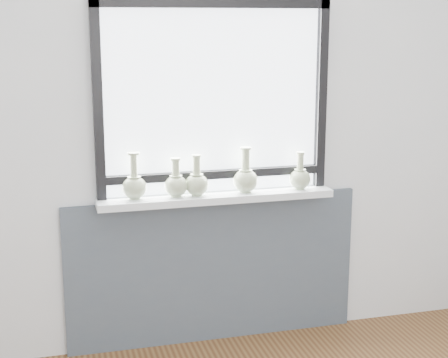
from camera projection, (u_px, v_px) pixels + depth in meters
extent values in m
cube|color=silver|center=(212.00, 120.00, 3.80)|extent=(3.60, 0.02, 2.60)
cube|color=#444D58|center=(214.00, 270.00, 3.96)|extent=(1.70, 0.03, 0.86)
cube|color=silver|center=(217.00, 197.00, 3.80)|extent=(1.32, 0.18, 0.04)
cube|color=black|center=(98.00, 101.00, 3.57)|extent=(0.05, 0.06, 1.05)
cube|color=black|center=(321.00, 95.00, 3.88)|extent=(0.05, 0.06, 1.05)
cube|color=black|center=(214.00, 3.00, 3.61)|extent=(1.30, 0.06, 0.05)
cube|color=black|center=(214.00, 174.00, 3.82)|extent=(1.20, 0.05, 0.04)
cube|color=white|center=(213.00, 102.00, 3.75)|extent=(1.20, 0.01, 1.00)
cylinder|color=#ADBD93|center=(135.00, 198.00, 3.69)|extent=(0.06, 0.06, 0.01)
ellipsoid|color=#ADBD93|center=(134.00, 188.00, 3.67)|extent=(0.13, 0.13, 0.12)
cone|color=#ADBD93|center=(134.00, 179.00, 3.66)|extent=(0.07, 0.07, 0.03)
cylinder|color=#ADBD93|center=(134.00, 167.00, 3.65)|extent=(0.04, 0.04, 0.14)
cylinder|color=#ADBD93|center=(133.00, 153.00, 3.63)|extent=(0.07, 0.07, 0.01)
cylinder|color=#ADBD93|center=(176.00, 196.00, 3.74)|extent=(0.06, 0.06, 0.01)
ellipsoid|color=#ADBD93|center=(176.00, 186.00, 3.72)|extent=(0.13, 0.13, 0.12)
cone|color=#ADBD93|center=(176.00, 178.00, 3.71)|extent=(0.07, 0.07, 0.03)
cylinder|color=#ADBD93|center=(176.00, 169.00, 3.70)|extent=(0.04, 0.04, 0.10)
cylinder|color=#ADBD93|center=(176.00, 159.00, 3.69)|extent=(0.06, 0.06, 0.01)
cylinder|color=#ADBD93|center=(197.00, 195.00, 3.76)|extent=(0.06, 0.06, 0.01)
ellipsoid|color=#ADBD93|center=(197.00, 185.00, 3.75)|extent=(0.13, 0.13, 0.12)
cone|color=#ADBD93|center=(197.00, 177.00, 3.74)|extent=(0.07, 0.07, 0.03)
cylinder|color=#ADBD93|center=(197.00, 167.00, 3.72)|extent=(0.04, 0.04, 0.11)
cylinder|color=#ADBD93|center=(196.00, 156.00, 3.71)|extent=(0.05, 0.05, 0.01)
cylinder|color=#ADBD93|center=(245.00, 191.00, 3.83)|extent=(0.06, 0.06, 0.01)
ellipsoid|color=#ADBD93|center=(246.00, 181.00, 3.82)|extent=(0.14, 0.14, 0.13)
cone|color=#ADBD93|center=(246.00, 172.00, 3.81)|extent=(0.08, 0.08, 0.03)
cylinder|color=#ADBD93|center=(246.00, 161.00, 3.79)|extent=(0.05, 0.05, 0.14)
cylinder|color=#ADBD93|center=(246.00, 148.00, 3.78)|extent=(0.06, 0.06, 0.01)
cylinder|color=#ADBD93|center=(300.00, 188.00, 3.91)|extent=(0.06, 0.06, 0.01)
ellipsoid|color=#ADBD93|center=(300.00, 179.00, 3.90)|extent=(0.12, 0.12, 0.11)
cone|color=#ADBD93|center=(300.00, 172.00, 3.89)|extent=(0.07, 0.07, 0.03)
cylinder|color=#ADBD93|center=(300.00, 163.00, 3.87)|extent=(0.04, 0.04, 0.11)
cylinder|color=#ADBD93|center=(301.00, 153.00, 3.86)|extent=(0.05, 0.05, 0.01)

